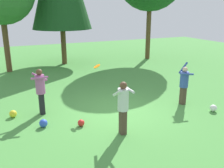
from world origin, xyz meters
The scene contains 9 objects.
ground_plane centered at (0.00, 0.00, 0.00)m, with size 40.00×40.00×0.00m, color #4C9342.
person_thrower centered at (2.84, -0.38, 0.94)m, with size 0.59×0.60×1.75m.
person_catcher centered at (-2.65, 0.99, 1.04)m, with size 0.64×0.55×1.74m.
person_bystander centered at (-0.58, -1.66, 1.03)m, with size 0.49×0.60×1.72m.
frisbee centered at (-0.53, 0.70, 1.71)m, with size 0.29×0.31×0.15m.
ball_yellow centered at (-3.69, 1.11, 0.13)m, with size 0.27×0.27×0.27m, color yellow.
ball_white centered at (3.41, -1.51, 0.14)m, with size 0.27×0.27×0.27m, color white.
ball_blue centered at (-2.81, -0.15, 0.14)m, with size 0.28×0.28×0.28m, color blue.
ball_red centered at (-1.63, -0.60, 0.12)m, with size 0.23×0.23×0.23m, color red.
Camera 1 is at (-3.83, -8.02, 3.84)m, focal length 39.88 mm.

